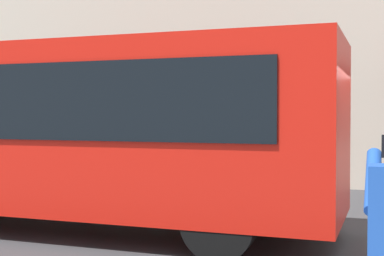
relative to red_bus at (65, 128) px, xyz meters
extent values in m
plane|color=#38383A|center=(-4.08, -0.18, -1.68)|extent=(60.00, 60.00, 0.00)
cube|color=red|center=(-0.02, -0.01, 0.02)|extent=(9.00, 2.50, 2.60)
cube|color=black|center=(-0.02, 1.25, 0.42)|extent=(7.60, 0.06, 1.10)
cylinder|color=black|center=(-3.02, -1.11, -1.18)|extent=(1.00, 0.28, 1.00)
cylinder|color=black|center=(-3.02, 1.09, -1.18)|extent=(1.00, 0.28, 1.00)
cylinder|color=#1E4CAD|center=(-5.03, 4.47, -0.16)|extent=(0.09, 0.48, 0.37)
camera|label=1|loc=(-5.12, 7.95, 0.24)|focal=51.60mm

